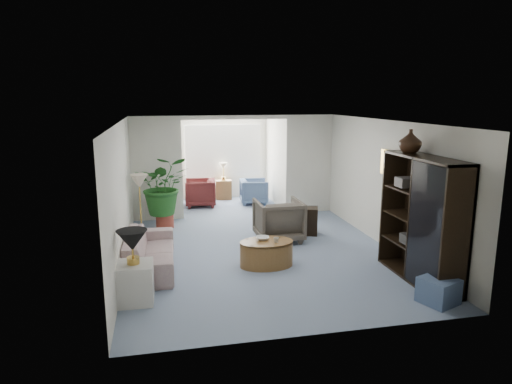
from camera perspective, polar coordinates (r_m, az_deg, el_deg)
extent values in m
plane|color=#8C9CB9|center=(8.68, 0.84, -7.92)|extent=(6.00, 6.00, 0.00)
plane|color=#8C9CB9|center=(12.55, -3.36, -1.72)|extent=(2.60, 2.60, 0.00)
cube|color=silver|center=(11.09, -12.31, 2.82)|extent=(1.20, 0.12, 2.50)
cube|color=silver|center=(11.71, 6.65, 3.47)|extent=(1.20, 0.12, 2.50)
cube|color=silver|center=(11.13, -2.64, 9.32)|extent=(2.60, 0.12, 0.10)
cube|color=white|center=(13.36, -4.15, 5.20)|extent=(2.20, 0.02, 1.50)
cube|color=white|center=(13.33, -4.13, 5.18)|extent=(2.20, 0.02, 1.50)
cube|color=#B5A891|center=(9.05, 16.42, 3.51)|extent=(0.04, 0.50, 0.40)
imported|color=#BEAFA1|center=(8.20, -13.15, -7.19)|extent=(0.87, 2.10, 0.61)
cube|color=silver|center=(6.95, -14.96, -10.92)|extent=(0.55, 0.55, 0.58)
cone|color=black|center=(6.74, -15.25, -5.87)|extent=(0.44, 0.44, 0.30)
cone|color=beige|center=(9.58, -14.42, 1.33)|extent=(0.36, 0.36, 0.28)
cylinder|color=brown|center=(8.11, 1.31, -7.70)|extent=(1.12, 1.12, 0.45)
imported|color=silver|center=(8.11, 0.81, -5.81)|extent=(0.27, 0.27, 0.06)
imported|color=#BDB7A5|center=(7.96, 2.54, -6.02)|extent=(0.11, 0.11, 0.09)
imported|color=#5A5447|center=(9.47, 2.85, -3.52)|extent=(0.93, 0.96, 0.86)
cube|color=black|center=(9.98, 6.29, -3.59)|extent=(0.59, 0.53, 0.59)
cube|color=black|center=(7.75, 20.04, -3.25)|extent=(0.49, 1.82, 2.03)
imported|color=black|center=(7.97, 18.75, 6.06)|extent=(0.37, 0.37, 0.39)
cube|color=slate|center=(7.23, 21.88, -11.39)|extent=(0.60, 0.60, 0.37)
cylinder|color=brown|center=(10.61, -11.33, -3.57)|extent=(0.40, 0.40, 0.32)
imported|color=#215B1F|center=(10.43, -11.52, 0.82)|extent=(1.20, 1.04, 1.33)
imported|color=slate|center=(12.73, -0.26, 0.08)|extent=(0.82, 0.80, 0.69)
imported|color=#561D1D|center=(12.51, -7.00, -0.09)|extent=(0.89, 0.87, 0.74)
cube|color=brown|center=(13.34, -4.08, 0.31)|extent=(0.49, 0.40, 0.56)
cube|color=#312F2C|center=(7.97, 18.88, -5.55)|extent=(0.30, 0.26, 0.16)
cube|color=#4A4846|center=(7.99, 18.31, 1.18)|extent=(0.30, 0.26, 0.16)
cube|color=#4B4946|center=(7.52, 20.69, -3.14)|extent=(0.30, 0.26, 0.16)
cube|color=#292523|center=(7.49, 21.22, -6.83)|extent=(0.30, 0.26, 0.16)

